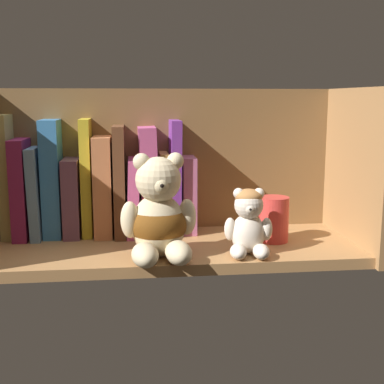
% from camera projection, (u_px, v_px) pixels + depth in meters
% --- Properties ---
extents(shelf_board, '(0.69, 0.26, 0.02)m').
position_uv_depth(shelf_board, '(173.00, 249.00, 0.98)').
color(shelf_board, '#9E7042').
rests_on(shelf_board, ground).
extents(shelf_back_panel, '(0.71, 0.01, 0.31)m').
position_uv_depth(shelf_back_panel, '(167.00, 164.00, 1.09)').
color(shelf_back_panel, brown).
rests_on(shelf_back_panel, ground).
extents(shelf_side_panel_right, '(0.02, 0.28, 0.31)m').
position_uv_depth(shelf_side_panel_right, '(354.00, 170.00, 1.00)').
color(shelf_side_panel_right, '#9E7042').
rests_on(shelf_side_panel_right, ground).
extents(book_0, '(0.02, 0.09, 0.24)m').
position_uv_depth(book_0, '(8.00, 176.00, 1.02)').
color(book_0, tan).
rests_on(book_0, shelf_board).
extents(book_1, '(0.03, 0.13, 0.20)m').
position_uv_depth(book_1, '(23.00, 188.00, 1.03)').
color(book_1, maroon).
rests_on(book_1, shelf_board).
extents(book_2, '(0.02, 0.13, 0.18)m').
position_uv_depth(book_2, '(38.00, 192.00, 1.03)').
color(book_2, slate).
rests_on(book_2, shelf_board).
extents(book_3, '(0.04, 0.10, 0.23)m').
position_uv_depth(book_3, '(53.00, 178.00, 1.03)').
color(book_3, teal).
rests_on(book_3, shelf_board).
extents(book_4, '(0.03, 0.12, 0.16)m').
position_uv_depth(book_4, '(73.00, 197.00, 1.04)').
color(book_4, '#663D51').
rests_on(book_4, shelf_board).
extents(book_5, '(0.02, 0.09, 0.23)m').
position_uv_depth(book_5, '(87.00, 177.00, 1.04)').
color(book_5, gold).
rests_on(book_5, shelf_board).
extents(book_6, '(0.04, 0.12, 0.20)m').
position_uv_depth(book_6, '(103.00, 185.00, 1.04)').
color(book_6, '#BE7043').
rests_on(book_6, shelf_board).
extents(book_7, '(0.02, 0.14, 0.22)m').
position_uv_depth(book_7, '(120.00, 180.00, 1.04)').
color(book_7, brown).
rests_on(book_7, shelf_board).
extents(book_8, '(0.03, 0.14, 0.16)m').
position_uv_depth(book_8, '(133.00, 196.00, 1.05)').
color(book_8, '#CC538D').
rests_on(book_8, shelf_board).
extents(book_9, '(0.04, 0.11, 0.22)m').
position_uv_depth(book_9, '(149.00, 180.00, 1.05)').
color(book_9, '#B1487A').
rests_on(book_9, shelf_board).
extents(book_10, '(0.02, 0.10, 0.17)m').
position_uv_depth(book_10, '(164.00, 192.00, 1.06)').
color(book_10, '#A37838').
rests_on(book_10, shelf_board).
extents(book_11, '(0.02, 0.11, 0.23)m').
position_uv_depth(book_11, '(174.00, 177.00, 1.06)').
color(book_11, '#6F308D').
rests_on(book_11, shelf_board).
extents(book_12, '(0.03, 0.09, 0.16)m').
position_uv_depth(book_12, '(188.00, 194.00, 1.07)').
color(book_12, '#B25F87').
rests_on(book_12, shelf_board).
extents(teddy_bear_larger, '(0.13, 0.14, 0.18)m').
position_uv_depth(teddy_bear_larger, '(159.00, 217.00, 0.89)').
color(teddy_bear_larger, beige).
rests_on(teddy_bear_larger, shelf_board).
extents(teddy_bear_smaller, '(0.09, 0.09, 0.12)m').
position_uv_depth(teddy_bear_smaller, '(249.00, 223.00, 0.91)').
color(teddy_bear_smaller, beige).
rests_on(teddy_bear_smaller, shelf_board).
extents(pillar_candle, '(0.06, 0.06, 0.09)m').
position_uv_depth(pillar_candle, '(274.00, 219.00, 0.99)').
color(pillar_candle, '#C63833').
rests_on(pillar_candle, shelf_board).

